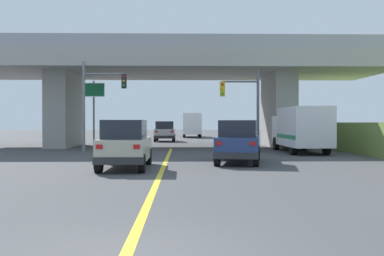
{
  "coord_description": "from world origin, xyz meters",
  "views": [
    {
      "loc": [
        0.82,
        -6.33,
        1.93
      ],
      "look_at": [
        1.33,
        17.95,
        1.62
      ],
      "focal_mm": 42.14,
      "sensor_mm": 36.0,
      "label": 1
    }
  ],
  "objects": [
    {
      "name": "sedan_oncoming",
      "position": [
        -0.95,
        39.05,
        1.01
      ],
      "size": [
        2.04,
        4.45,
        2.02
      ],
      "color": "silver",
      "rests_on": "ground"
    },
    {
      "name": "semi_truck_distant",
      "position": [
        2.03,
        51.85,
        1.61
      ],
      "size": [
        2.33,
        7.26,
        3.05
      ],
      "color": "navy",
      "rests_on": "ground"
    },
    {
      "name": "traffic_signal_farside",
      "position": [
        -4.81,
        23.62,
        3.71
      ],
      "size": [
        2.92,
        0.36,
        5.97
      ],
      "color": "slate",
      "rests_on": "ground"
    },
    {
      "name": "lane_divider_stripe",
      "position": [
        0.0,
        13.25,
        0.0
      ],
      "size": [
        0.2,
        26.5,
        0.01
      ],
      "primitive_type": "cube",
      "color": "yellow",
      "rests_on": "ground"
    },
    {
      "name": "traffic_signal_nearside",
      "position": [
        4.87,
        22.79,
        3.3
      ],
      "size": [
        2.56,
        0.36,
        5.26
      ],
      "color": "#56595E",
      "rests_on": "ground"
    },
    {
      "name": "box_truck",
      "position": [
        8.34,
        22.1,
        1.53
      ],
      "size": [
        2.33,
        7.09,
        2.86
      ],
      "color": "silver",
      "rests_on": "ground"
    },
    {
      "name": "overpass_bridge",
      "position": [
        0.0,
        29.45,
        5.69
      ],
      "size": [
        33.01,
        10.44,
        7.95
      ],
      "color": "#A8A59E",
      "rests_on": "ground"
    },
    {
      "name": "suv_crossing",
      "position": [
        3.49,
        14.91,
        1.01
      ],
      "size": [
        2.74,
        5.07,
        2.02
      ],
      "rotation": [
        0.0,
        0.0,
        -0.18
      ],
      "color": "navy",
      "rests_on": "ground"
    },
    {
      "name": "highway_sign",
      "position": [
        -5.68,
        26.74,
        3.65
      ],
      "size": [
        1.6,
        0.17,
        4.96
      ],
      "color": "slate",
      "rests_on": "ground"
    },
    {
      "name": "ground",
      "position": [
        0.0,
        29.45,
        0.0
      ],
      "size": [
        160.0,
        160.0,
        0.0
      ],
      "primitive_type": "plane",
      "color": "#424244"
    },
    {
      "name": "suv_lead",
      "position": [
        -1.55,
        12.4,
        1.01
      ],
      "size": [
        1.89,
        4.57,
        2.02
      ],
      "color": "#B7B29E",
      "rests_on": "ground"
    }
  ]
}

